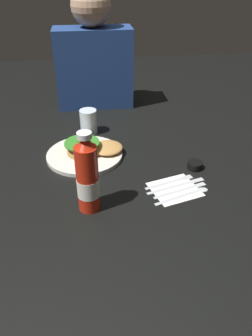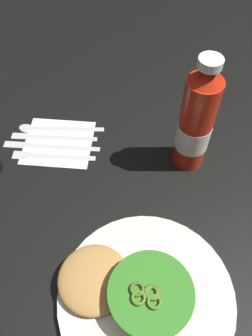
{
  "view_description": "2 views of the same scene",
  "coord_description": "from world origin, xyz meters",
  "px_view_note": "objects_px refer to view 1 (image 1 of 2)",
  "views": [
    {
      "loc": [
        -0.1,
        -1.06,
        0.65
      ],
      "look_at": [
        0.01,
        -0.16,
        0.06
      ],
      "focal_mm": 34.65,
      "sensor_mm": 36.0,
      "label": 1
    },
    {
      "loc": [
        -0.15,
        0.19,
        0.59
      ],
      "look_at": [
        -0.02,
        -0.15,
        0.08
      ],
      "focal_mm": 36.1,
      "sensor_mm": 36.0,
      "label": 2
    }
  ],
  "objects_px": {
    "condiment_cup": "(195,165)",
    "fork_utensil": "(173,180)",
    "burger_sandwich": "(92,147)",
    "butter_knife": "(184,189)",
    "steak_knife": "(180,184)",
    "diner_person": "(94,56)",
    "ketchup_bottle": "(87,177)",
    "napkin": "(175,189)",
    "dinner_plate": "(85,155)",
    "spoon_utensil": "(189,193)",
    "water_glass": "(89,122)"
  },
  "relations": [
    {
      "from": "napkin",
      "to": "ketchup_bottle",
      "type": "bearing_deg",
      "value": -168.67
    },
    {
      "from": "condiment_cup",
      "to": "diner_person",
      "type": "relative_size",
      "value": 0.1
    },
    {
      "from": "ketchup_bottle",
      "to": "butter_knife",
      "type": "distance_m",
      "value": 0.34
    },
    {
      "from": "dinner_plate",
      "to": "fork_utensil",
      "type": "distance_m",
      "value": 0.37
    },
    {
      "from": "ketchup_bottle",
      "to": "dinner_plate",
      "type": "bearing_deg",
      "value": 91.68
    },
    {
      "from": "condiment_cup",
      "to": "spoon_utensil",
      "type": "distance_m",
      "value": 0.16
    },
    {
      "from": "ketchup_bottle",
      "to": "napkin",
      "type": "height_order",
      "value": "ketchup_bottle"
    },
    {
      "from": "ketchup_bottle",
      "to": "steak_knife",
      "type": "bearing_deg",
      "value": 14.24
    },
    {
      "from": "water_glass",
      "to": "fork_utensil",
      "type": "xyz_separation_m",
      "value": [
        0.28,
        -0.41,
        -0.05
      ]
    },
    {
      "from": "burger_sandwich",
      "to": "water_glass",
      "type": "xyz_separation_m",
      "value": [
        -0.0,
        0.2,
        0.02
      ]
    },
    {
      "from": "spoon_utensil",
      "to": "dinner_plate",
      "type": "bearing_deg",
      "value": 139.68
    },
    {
      "from": "burger_sandwich",
      "to": "ketchup_bottle",
      "type": "distance_m",
      "value": 0.33
    },
    {
      "from": "water_glass",
      "to": "fork_utensil",
      "type": "distance_m",
      "value": 0.5
    },
    {
      "from": "ketchup_bottle",
      "to": "diner_person",
      "type": "xyz_separation_m",
      "value": [
        0.06,
        0.84,
        0.14
      ]
    },
    {
      "from": "steak_knife",
      "to": "condiment_cup",
      "type": "bearing_deg",
      "value": 49.53
    },
    {
      "from": "ketchup_bottle",
      "to": "diner_person",
      "type": "relative_size",
      "value": 0.46
    },
    {
      "from": "napkin",
      "to": "fork_utensil",
      "type": "xyz_separation_m",
      "value": [
        0.01,
        0.05,
        0.0
      ]
    },
    {
      "from": "dinner_plate",
      "to": "diner_person",
      "type": "distance_m",
      "value": 0.59
    },
    {
      "from": "butter_knife",
      "to": "fork_utensil",
      "type": "height_order",
      "value": "same"
    },
    {
      "from": "burger_sandwich",
      "to": "napkin",
      "type": "height_order",
      "value": "burger_sandwich"
    },
    {
      "from": "butter_knife",
      "to": "fork_utensil",
      "type": "bearing_deg",
      "value": 112.52
    },
    {
      "from": "condiment_cup",
      "to": "butter_knife",
      "type": "relative_size",
      "value": 0.29
    },
    {
      "from": "ketchup_bottle",
      "to": "water_glass",
      "type": "distance_m",
      "value": 0.52
    },
    {
      "from": "dinner_plate",
      "to": "water_glass",
      "type": "relative_size",
      "value": 2.79
    },
    {
      "from": "condiment_cup",
      "to": "butter_knife",
      "type": "height_order",
      "value": "condiment_cup"
    },
    {
      "from": "water_glass",
      "to": "butter_knife",
      "type": "distance_m",
      "value": 0.55
    },
    {
      "from": "ketchup_bottle",
      "to": "napkin",
      "type": "distance_m",
      "value": 0.31
    },
    {
      "from": "condiment_cup",
      "to": "fork_utensil",
      "type": "relative_size",
      "value": 0.31
    },
    {
      "from": "steak_knife",
      "to": "diner_person",
      "type": "xyz_separation_m",
      "value": [
        -0.25,
        0.76,
        0.25
      ]
    },
    {
      "from": "fork_utensil",
      "to": "spoon_utensil",
      "type": "bearing_deg",
      "value": -66.46
    },
    {
      "from": "dinner_plate",
      "to": "steak_knife",
      "type": "height_order",
      "value": "dinner_plate"
    },
    {
      "from": "burger_sandwich",
      "to": "condiment_cup",
      "type": "height_order",
      "value": "burger_sandwich"
    },
    {
      "from": "burger_sandwich",
      "to": "butter_knife",
      "type": "distance_m",
      "value": 0.4
    },
    {
      "from": "water_glass",
      "to": "napkin",
      "type": "distance_m",
      "value": 0.53
    },
    {
      "from": "ketchup_bottle",
      "to": "spoon_utensil",
      "type": "bearing_deg",
      "value": 4.77
    },
    {
      "from": "napkin",
      "to": "dinner_plate",
      "type": "bearing_deg",
      "value": 139.27
    },
    {
      "from": "napkin",
      "to": "diner_person",
      "type": "relative_size",
      "value": 0.27
    },
    {
      "from": "fork_utensil",
      "to": "butter_knife",
      "type": "bearing_deg",
      "value": -67.48
    },
    {
      "from": "dinner_plate",
      "to": "ketchup_bottle",
      "type": "bearing_deg",
      "value": -88.32
    },
    {
      "from": "dinner_plate",
      "to": "burger_sandwich",
      "type": "xyz_separation_m",
      "value": [
        0.03,
        0.01,
        0.03
      ]
    },
    {
      "from": "dinner_plate",
      "to": "napkin",
      "type": "xyz_separation_m",
      "value": [
        0.29,
        -0.25,
        -0.01
      ]
    },
    {
      "from": "spoon_utensil",
      "to": "steak_knife",
      "type": "distance_m",
      "value": 0.05
    },
    {
      "from": "spoon_utensil",
      "to": "steak_knife",
      "type": "xyz_separation_m",
      "value": [
        -0.02,
        0.05,
        0.0
      ]
    },
    {
      "from": "condiment_cup",
      "to": "napkin",
      "type": "height_order",
      "value": "condiment_cup"
    },
    {
      "from": "dinner_plate",
      "to": "fork_utensil",
      "type": "bearing_deg",
      "value": -34.63
    },
    {
      "from": "dinner_plate",
      "to": "butter_knife",
      "type": "height_order",
      "value": "dinner_plate"
    },
    {
      "from": "water_glass",
      "to": "fork_utensil",
      "type": "relative_size",
      "value": 0.58
    },
    {
      "from": "condiment_cup",
      "to": "spoon_utensil",
      "type": "xyz_separation_m",
      "value": [
        -0.07,
        -0.15,
        -0.01
      ]
    },
    {
      "from": "fork_utensil",
      "to": "diner_person",
      "type": "height_order",
      "value": "diner_person"
    },
    {
      "from": "steak_knife",
      "to": "diner_person",
      "type": "bearing_deg",
      "value": 107.91
    }
  ]
}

